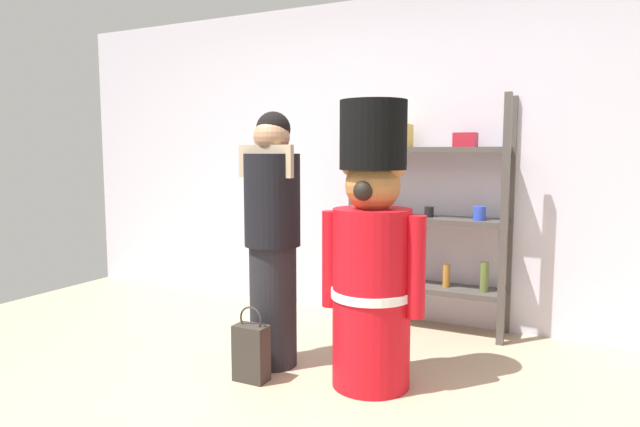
{
  "coord_description": "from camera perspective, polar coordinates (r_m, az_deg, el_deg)",
  "views": [
    {
      "loc": [
        1.58,
        -2.18,
        1.37
      ],
      "look_at": [
        0.1,
        0.78,
        1.0
      ],
      "focal_mm": 31.18,
      "sensor_mm": 36.0,
      "label": 1
    }
  ],
  "objects": [
    {
      "name": "shopping_bag",
      "position": [
        3.45,
        -7.08,
        -13.92
      ],
      "size": [
        0.2,
        0.12,
        0.46
      ],
      "color": "#332D28",
      "rests_on": "ground_plane"
    },
    {
      "name": "person_shopper",
      "position": [
        3.52,
        -4.89,
        -2.3
      ],
      "size": [
        0.37,
        0.35,
        1.62
      ],
      "color": "black",
      "rests_on": "ground_plane"
    },
    {
      "name": "ground_plane",
      "position": [
        3.01,
        -8.86,
        -20.71
      ],
      "size": [
        6.4,
        6.4,
        0.0
      ],
      "primitive_type": "plane",
      "color": "tan"
    },
    {
      "name": "merchandise_shelf",
      "position": [
        4.34,
        11.01,
        0.17
      ],
      "size": [
        1.2,
        0.35,
        1.77
      ],
      "color": "#4C4742",
      "rests_on": "ground_plane"
    },
    {
      "name": "teddy_bear_guard",
      "position": [
        3.22,
        5.35,
        -4.54
      ],
      "size": [
        0.63,
        0.47,
        1.65
      ],
      "color": "red",
      "rests_on": "ground_plane"
    },
    {
      "name": "back_wall",
      "position": [
        4.65,
        6.83,
        5.46
      ],
      "size": [
        6.4,
        0.12,
        2.6
      ],
      "primitive_type": "cube",
      "color": "silver",
      "rests_on": "ground_plane"
    }
  ]
}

